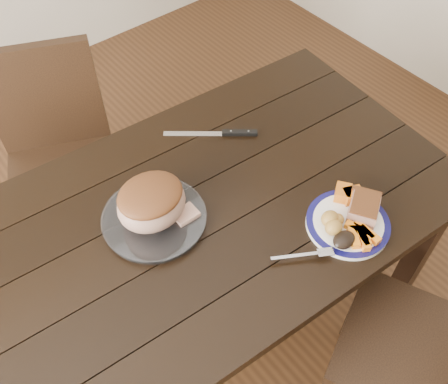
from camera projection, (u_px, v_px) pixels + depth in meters
ground at (206, 319)px, 2.08m from camera, size 4.00×4.00×0.00m
dining_table at (200, 229)px, 1.57m from camera, size 1.67×1.02×0.75m
chair_near at (448, 354)px, 1.45m from camera, size 0.56×0.56×0.93m
chair_far at (58, 150)px, 1.97m from camera, size 0.56×0.56×0.93m
dinner_plate at (348, 224)px, 1.46m from camera, size 0.24×0.24×0.02m
plate_rim at (348, 222)px, 1.45m from camera, size 0.24×0.24×0.02m
serving_platter at (154, 219)px, 1.47m from camera, size 0.30×0.30×0.02m
pork_slice at (364, 208)px, 1.45m from camera, size 0.13×0.12×0.05m
roasted_potatoes at (333, 222)px, 1.42m from camera, size 0.08×0.08×0.05m
carrot_batons at (361, 235)px, 1.41m from camera, size 0.08×0.11×0.02m
pumpkin_wedges at (348, 194)px, 1.49m from camera, size 0.08×0.09×0.04m
dark_mushroom at (344, 240)px, 1.39m from camera, size 0.07×0.05×0.03m
fork at (307, 255)px, 1.38m from camera, size 0.16×0.11×0.00m
roast_joint at (152, 204)px, 1.41m from camera, size 0.20×0.18×0.13m
cut_slice at (186, 215)px, 1.46m from camera, size 0.07×0.06×0.02m
carving_knife at (228, 133)px, 1.70m from camera, size 0.26×0.22×0.01m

